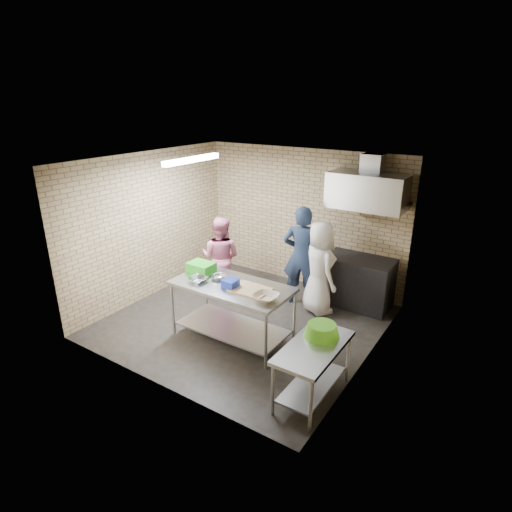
{
  "coord_description": "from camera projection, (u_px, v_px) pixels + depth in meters",
  "views": [
    {
      "loc": [
        3.62,
        -5.16,
        3.6
      ],
      "look_at": [
        0.1,
        0.2,
        1.15
      ],
      "focal_mm": 29.53,
      "sensor_mm": 36.0,
      "label": 1
    }
  ],
  "objects": [
    {
      "name": "stove",
      "position": [
        358.0,
        282.0,
        7.61
      ],
      "size": [
        1.2,
        0.7,
        0.9
      ],
      "primitive_type": "cube",
      "color": "black",
      "rests_on": "floor"
    },
    {
      "name": "right_wall",
      "position": [
        373.0,
        276.0,
        5.61
      ],
      "size": [
        0.06,
        4.0,
        2.7
      ],
      "primitive_type": "cube",
      "color": "tan",
      "rests_on": "ground"
    },
    {
      "name": "hood_duct",
      "position": [
        373.0,
        163.0,
        7.01
      ],
      "size": [
        0.35,
        0.3,
        0.3
      ],
      "primitive_type": "cube",
      "color": "#A5A8AD",
      "rests_on": "back_wall"
    },
    {
      "name": "ceiling",
      "position": [
        243.0,
        161.0,
        6.21
      ],
      "size": [
        4.2,
        4.2,
        0.0
      ],
      "primitive_type": "plane",
      "rotation": [
        3.14,
        0.0,
        0.0
      ],
      "color": "black",
      "rests_on": "ground"
    },
    {
      "name": "cutting_board",
      "position": [
        250.0,
        290.0,
        6.17
      ],
      "size": [
        0.56,
        0.43,
        0.03
      ],
      "primitive_type": "cube",
      "color": "tan",
      "rests_on": "prep_table"
    },
    {
      "name": "fluorescent_fixture",
      "position": [
        192.0,
        160.0,
        6.74
      ],
      "size": [
        0.1,
        1.25,
        0.08
      ],
      "primitive_type": "cube",
      "color": "white",
      "rests_on": "ceiling"
    },
    {
      "name": "prep_table",
      "position": [
        232.0,
        312.0,
        6.53
      ],
      "size": [
        1.84,
        0.92,
        0.92
      ],
      "primitive_type": "cube",
      "color": "#B2B4B9",
      "rests_on": "floor"
    },
    {
      "name": "mixing_bowl_a",
      "position": [
        198.0,
        280.0,
        6.45
      ],
      "size": [
        0.29,
        0.29,
        0.07
      ],
      "primitive_type": "imported",
      "rotation": [
        0.0,
        0.0,
        -0.0
      ],
      "color": "silver",
      "rests_on": "prep_table"
    },
    {
      "name": "bottle_red",
      "position": [
        373.0,
        194.0,
        7.21
      ],
      "size": [
        0.07,
        0.07,
        0.18
      ],
      "primitive_type": "cylinder",
      "color": "#B22619",
      "rests_on": "wall_shelf"
    },
    {
      "name": "range_hood",
      "position": [
        367.0,
        191.0,
        7.06
      ],
      "size": [
        1.3,
        0.6,
        0.6
      ],
      "primitive_type": "cube",
      "color": "silver",
      "rests_on": "back_wall"
    },
    {
      "name": "wall_shelf",
      "position": [
        387.0,
        202.0,
        7.12
      ],
      "size": [
        0.8,
        0.2,
        0.04
      ],
      "primitive_type": "cube",
      "color": "#3F2B19",
      "rests_on": "back_wall"
    },
    {
      "name": "woman_pink",
      "position": [
        221.0,
        257.0,
        7.84
      ],
      "size": [
        0.88,
        0.75,
        1.56
      ],
      "primitive_type": "imported",
      "rotation": [
        0.0,
        0.0,
        3.38
      ],
      "color": "#D16E95",
      "rests_on": "floor"
    },
    {
      "name": "blue_tub",
      "position": [
        230.0,
        284.0,
        6.24
      ],
      "size": [
        0.2,
        0.2,
        0.13
      ],
      "primitive_type": "cube",
      "color": "#172FAE",
      "rests_on": "prep_table"
    },
    {
      "name": "back_wall",
      "position": [
        302.0,
        218.0,
        8.25
      ],
      "size": [
        4.2,
        0.06,
        2.7
      ],
      "primitive_type": "cube",
      "color": "tan",
      "rests_on": "ground"
    },
    {
      "name": "front_wall",
      "position": [
        150.0,
        293.0,
        5.13
      ],
      "size": [
        4.2,
        0.06,
        2.7
      ],
      "primitive_type": "cube",
      "color": "tan",
      "rests_on": "ground"
    },
    {
      "name": "mixing_bowl_b",
      "position": [
        218.0,
        277.0,
        6.55
      ],
      "size": [
        0.22,
        0.22,
        0.07
      ],
      "primitive_type": "imported",
      "rotation": [
        0.0,
        0.0,
        -0.0
      ],
      "color": "silver",
      "rests_on": "prep_table"
    },
    {
      "name": "green_basin",
      "position": [
        322.0,
        330.0,
        5.3
      ],
      "size": [
        0.46,
        0.46,
        0.17
      ],
      "primitive_type": null,
      "color": "#59C626",
      "rests_on": "side_counter"
    },
    {
      "name": "man_navy",
      "position": [
        301.0,
        256.0,
        7.52
      ],
      "size": [
        0.77,
        0.62,
        1.84
      ],
      "primitive_type": "imported",
      "rotation": [
        0.0,
        0.0,
        3.45
      ],
      "color": "#151E35",
      "rests_on": "floor"
    },
    {
      "name": "woman_white",
      "position": [
        319.0,
        268.0,
        7.25
      ],
      "size": [
        0.95,
        0.91,
        1.64
      ],
      "primitive_type": "imported",
      "rotation": [
        0.0,
        0.0,
        2.47
      ],
      "color": "white",
      "rests_on": "floor"
    },
    {
      "name": "green_crate",
      "position": [
        201.0,
        268.0,
        6.79
      ],
      "size": [
        0.41,
        0.31,
        0.16
      ],
      "primitive_type": "cube",
      "color": "green",
      "rests_on": "prep_table"
    },
    {
      "name": "ceramic_bowl",
      "position": [
        266.0,
        297.0,
        5.88
      ],
      "size": [
        0.35,
        0.35,
        0.09
      ],
      "primitive_type": "imported",
      "rotation": [
        0.0,
        0.0,
        -0.0
      ],
      "color": "beige",
      "rests_on": "prep_table"
    },
    {
      "name": "side_counter",
      "position": [
        313.0,
        371.0,
        5.25
      ],
      "size": [
        0.6,
        1.2,
        0.75
      ],
      "primitive_type": "cube",
      "color": "silver",
      "rests_on": "floor"
    },
    {
      "name": "floor",
      "position": [
        245.0,
        321.0,
        7.17
      ],
      "size": [
        4.2,
        4.2,
        0.0
      ],
      "primitive_type": "plane",
      "color": "black",
      "rests_on": "ground"
    },
    {
      "name": "bottle_green",
      "position": [
        397.0,
        197.0,
        7.01
      ],
      "size": [
        0.06,
        0.06,
        0.15
      ],
      "primitive_type": "cylinder",
      "color": "green",
      "rests_on": "wall_shelf"
    },
    {
      "name": "left_wall",
      "position": [
        151.0,
        226.0,
        7.77
      ],
      "size": [
        0.06,
        4.0,
        2.7
      ],
      "primitive_type": "cube",
      "color": "tan",
      "rests_on": "ground"
    }
  ]
}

